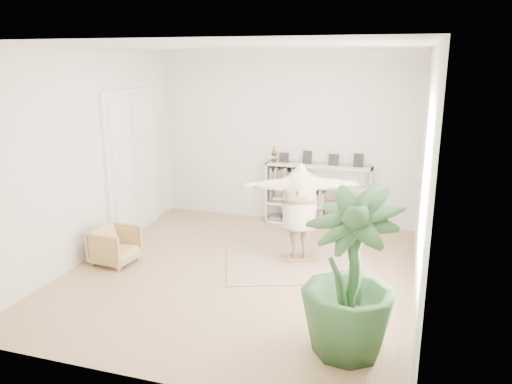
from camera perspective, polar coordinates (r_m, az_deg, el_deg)
floor at (r=8.35m, az=-1.84°, el=-9.20°), size 6.00×6.00×0.00m
room_shell at (r=10.43m, az=3.51°, el=15.46°), size 6.00×6.00×6.00m
doors at (r=10.17m, az=-13.99°, el=3.09°), size 0.09×1.78×2.92m
bookshelf at (r=10.53m, az=7.03°, el=-0.45°), size 2.20×0.35×1.64m
armchair at (r=8.93m, az=-15.81°, el=-5.91°), size 0.76×0.74×0.64m
rug at (r=8.84m, az=4.85°, el=-7.75°), size 3.04×2.74×0.02m
rocker_board at (r=8.82m, az=4.86°, el=-7.44°), size 0.52×0.41×0.10m
person at (r=8.52m, az=4.99°, el=-1.88°), size 2.13×1.24×1.68m
houseplant at (r=5.94m, az=10.68°, el=-9.25°), size 1.49×1.49×2.01m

